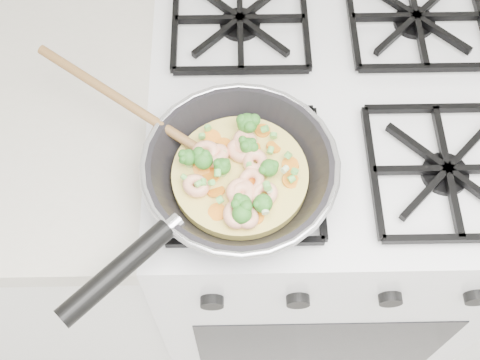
{
  "coord_description": "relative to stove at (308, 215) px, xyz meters",
  "views": [
    {
      "loc": [
        -0.16,
        1.1,
        1.71
      ],
      "look_at": [
        -0.16,
        1.53,
        0.93
      ],
      "focal_mm": 46.75,
      "sensor_mm": 36.0,
      "label": 1
    }
  ],
  "objects": [
    {
      "name": "skillet",
      "position": [
        -0.16,
        -0.17,
        0.49
      ],
      "size": [
        0.43,
        0.4,
        0.1
      ],
      "rotation": [
        0.0,
        0.0,
        -0.14
      ],
      "color": "black",
      "rests_on": "stove"
    },
    {
      "name": "stove",
      "position": [
        0.0,
        0.0,
        0.0
      ],
      "size": [
        0.6,
        0.6,
        0.92
      ],
      "color": "white",
      "rests_on": "ground"
    }
  ]
}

